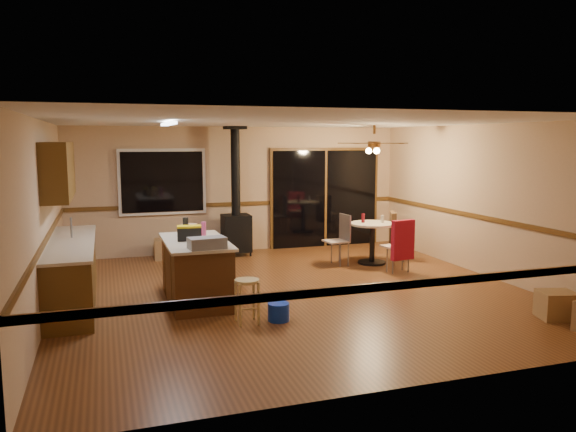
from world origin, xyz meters
name	(u,v)px	position (x,y,z in m)	size (l,w,h in m)	color
floor	(294,292)	(0.00, 0.00, 0.00)	(7.00, 7.00, 0.00)	brown
ceiling	(294,122)	(0.00, 0.00, 2.60)	(7.00, 7.00, 0.00)	silver
wall_back	(240,189)	(0.00, 3.50, 1.30)	(7.00, 7.00, 0.00)	tan
wall_front	(417,253)	(0.00, -3.50, 1.30)	(7.00, 7.00, 0.00)	tan
wall_left	(43,219)	(-3.50, 0.00, 1.30)	(7.00, 7.00, 0.00)	tan
wall_right	(488,201)	(3.50, 0.00, 1.30)	(7.00, 7.00, 0.00)	tan
chair_rail	(294,228)	(0.00, 0.00, 1.00)	(7.00, 7.00, 0.08)	#563715
window	(163,182)	(-1.60, 3.45, 1.50)	(1.72, 0.10, 1.32)	black
sliding_door	(325,199)	(1.90, 3.45, 1.05)	(2.52, 0.10, 2.10)	black
lower_cabinets	(72,273)	(-3.20, 0.50, 0.43)	(0.60, 3.00, 0.86)	brown
countertop	(71,242)	(-3.20, 0.50, 0.88)	(0.64, 3.04, 0.04)	#C5B499
upper_cabinets	(58,170)	(-3.33, 0.70, 1.90)	(0.35, 2.00, 0.80)	brown
kitchen_island	(196,271)	(-1.50, 0.00, 0.45)	(0.88, 1.68, 0.90)	#492912
wood_stove	(236,220)	(-0.20, 3.05, 0.73)	(0.55, 0.50, 2.52)	black
ceiling_fan	(374,146)	(2.07, 1.47, 2.21)	(0.24, 0.24, 0.55)	brown
fluorescent_strip	(169,124)	(-1.80, 0.30, 2.56)	(0.10, 1.20, 0.04)	white
toolbox_grey	(207,243)	(-1.45, -0.66, 0.98)	(0.49, 0.27, 0.15)	slate
toolbox_black	(189,234)	(-1.58, 0.02, 0.99)	(0.34, 0.18, 0.19)	black
toolbox_yellow_lid	(189,227)	(-1.58, 0.02, 1.10)	(0.34, 0.18, 0.03)	gold
box_on_island	(189,231)	(-1.56, 0.28, 1.00)	(0.21, 0.29, 0.19)	olive
bottle_dark	(186,228)	(-1.60, 0.29, 1.05)	(0.08, 0.08, 0.29)	black
bottle_pink	(204,229)	(-1.33, 0.29, 1.01)	(0.07, 0.07, 0.22)	#D84C8C
bottle_white	(187,228)	(-1.53, 0.61, 0.99)	(0.06, 0.06, 0.17)	white
bar_stool	(247,301)	(-1.04, -1.19, 0.29)	(0.31, 0.31, 0.57)	tan
blue_bucket	(279,312)	(-0.63, -1.22, 0.12)	(0.28, 0.28, 0.23)	#0D2FBC
dining_table	(372,236)	(2.07, 1.47, 0.53)	(0.85, 0.85, 0.78)	black
glass_red	(363,218)	(1.92, 1.57, 0.87)	(0.06, 0.06, 0.17)	#590C14
glass_cream	(382,219)	(2.25, 1.42, 0.85)	(0.06, 0.06, 0.14)	beige
chair_left	(341,234)	(1.47, 1.58, 0.59)	(0.44, 0.44, 0.51)	tan
chair_near	(402,240)	(2.19, 0.59, 0.60)	(0.48, 0.52, 0.70)	tan
chair_right	(394,230)	(2.60, 1.60, 0.60)	(0.59, 0.57, 0.70)	tan
box_under_window	(167,249)	(-1.58, 3.10, 0.20)	(0.50, 0.40, 0.40)	olive
box_corner_b	(557,305)	(2.87, -2.28, 0.18)	(0.45, 0.38, 0.36)	olive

